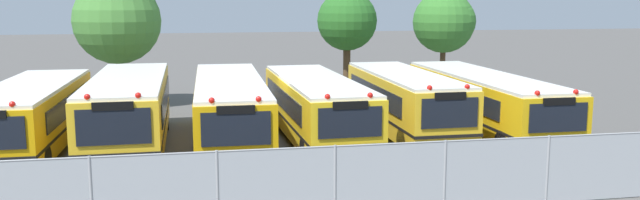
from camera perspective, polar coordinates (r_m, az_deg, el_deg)
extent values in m
plane|color=#514F4C|center=(24.56, -4.12, -3.82)|extent=(160.00, 160.00, 0.00)
cube|color=#EAA80C|center=(24.99, -24.26, -1.25)|extent=(2.63, 9.79, 1.98)
cube|color=white|center=(24.84, -24.42, 1.13)|extent=(2.58, 9.59, 0.12)
cube|color=black|center=(24.95, -21.28, -0.34)|extent=(0.11, 7.62, 0.71)
cube|color=black|center=(25.06, -24.20, -2.14)|extent=(2.66, 9.89, 0.10)
sphere|color=red|center=(20.11, -25.69, -0.35)|extent=(0.18, 0.18, 0.18)
cylinder|color=black|center=(21.57, -23.36, -5.00)|extent=(0.29, 1.00, 1.00)
cylinder|color=black|center=(27.87, -20.42, -1.77)|extent=(0.29, 1.00, 1.00)
cylinder|color=black|center=(28.35, -24.91, -1.88)|extent=(0.29, 1.00, 1.00)
cube|color=yellow|center=(24.20, -16.59, -0.88)|extent=(2.66, 10.13, 2.18)
cube|color=white|center=(24.04, -16.72, 1.82)|extent=(2.60, 9.92, 0.12)
cube|color=black|center=(19.41, -17.70, -6.10)|extent=(2.58, 0.19, 0.36)
cube|color=black|center=(19.17, -17.87, -2.29)|extent=(2.08, 0.09, 1.05)
cube|color=black|center=(24.37, -13.56, 0.14)|extent=(0.14, 7.87, 0.79)
cube|color=black|center=(24.59, -19.56, -0.05)|extent=(0.14, 7.87, 0.79)
cube|color=black|center=(24.28, -16.55, -1.90)|extent=(2.68, 10.23, 0.10)
sphere|color=red|center=(19.13, -15.87, 0.39)|extent=(0.18, 0.18, 0.18)
sphere|color=red|center=(19.28, -20.00, 0.26)|extent=(0.18, 0.18, 0.18)
cube|color=black|center=(19.06, -17.96, -0.53)|extent=(1.14, 0.09, 0.24)
cylinder|color=black|center=(20.75, -14.19, -5.06)|extent=(0.29, 1.00, 1.00)
cylinder|color=black|center=(20.98, -20.36, -5.20)|extent=(0.29, 1.00, 1.00)
cylinder|color=black|center=(27.49, -13.62, -1.60)|extent=(0.29, 1.00, 1.00)
cylinder|color=black|center=(27.66, -18.29, -1.74)|extent=(0.29, 1.00, 1.00)
cube|color=#EAA80C|center=(24.01, -8.04, -0.82)|extent=(2.65, 10.98, 2.06)
cube|color=white|center=(23.85, -8.09, 1.76)|extent=(2.60, 10.76, 0.12)
cube|color=black|center=(18.79, -7.39, -6.24)|extent=(2.49, 0.21, 0.36)
cube|color=black|center=(18.55, -7.47, -2.56)|extent=(2.00, 0.10, 0.99)
cube|color=black|center=(24.32, -5.16, 0.14)|extent=(0.21, 8.52, 0.74)
cube|color=black|center=(24.24, -11.01, -0.02)|extent=(0.21, 8.52, 0.74)
cube|color=black|center=(24.08, -8.02, -1.79)|extent=(2.68, 11.09, 0.10)
sphere|color=red|center=(18.61, -5.48, 0.07)|extent=(0.18, 0.18, 0.18)
sphere|color=red|center=(18.56, -9.61, -0.04)|extent=(0.18, 0.18, 0.18)
cube|color=black|center=(18.44, -7.50, -0.87)|extent=(1.10, 0.10, 0.24)
cylinder|color=black|center=(20.28, -4.52, -5.13)|extent=(0.30, 1.01, 1.00)
cylinder|color=black|center=(20.20, -10.65, -5.32)|extent=(0.30, 1.01, 1.00)
cylinder|color=black|center=(27.82, -6.04, -1.27)|extent=(0.30, 1.01, 1.00)
cylinder|color=black|center=(27.76, -10.49, -1.39)|extent=(0.30, 1.01, 1.00)
cube|color=yellow|center=(24.51, -0.38, -0.62)|extent=(2.71, 10.07, 1.98)
cube|color=white|center=(24.35, -0.38, 1.81)|extent=(2.66, 9.87, 0.12)
cube|color=black|center=(19.85, 2.72, -5.34)|extent=(2.52, 0.22, 0.36)
cube|color=black|center=(19.64, 2.70, -2.00)|extent=(2.02, 0.11, 0.95)
cube|color=black|center=(25.03, 2.28, 0.31)|extent=(0.23, 7.81, 0.71)
cube|color=black|center=(24.52, -3.39, 0.12)|extent=(0.23, 7.81, 0.71)
cube|color=black|center=(24.58, -0.37, -1.53)|extent=(2.74, 10.17, 0.10)
sphere|color=red|center=(19.85, 4.48, 0.42)|extent=(0.18, 0.18, 0.18)
sphere|color=red|center=(19.50, 0.67, 0.29)|extent=(0.18, 0.18, 0.18)
cube|color=black|center=(19.53, 2.72, -0.47)|extent=(1.11, 0.11, 0.24)
cylinder|color=black|center=(21.52, 4.50, -4.30)|extent=(0.30, 1.01, 1.00)
cylinder|color=black|center=(21.00, -1.23, -4.61)|extent=(0.30, 1.01, 1.00)
cylinder|color=black|center=(27.97, 0.44, -1.16)|extent=(0.30, 1.01, 1.00)
cylinder|color=black|center=(27.57, -4.00, -1.33)|extent=(0.30, 1.01, 1.00)
cube|color=yellow|center=(25.65, 7.51, -0.17)|extent=(2.38, 9.24, 2.07)
cube|color=white|center=(25.50, 7.56, 2.26)|extent=(2.34, 9.06, 0.12)
cube|color=black|center=(21.51, 11.41, -4.38)|extent=(2.41, 0.16, 0.36)
cube|color=black|center=(21.31, 11.46, -1.14)|extent=(1.94, 0.06, 0.99)
cube|color=black|center=(26.29, 9.81, 0.73)|extent=(0.05, 7.20, 0.74)
cube|color=black|center=(25.54, 4.75, 0.59)|extent=(0.05, 7.20, 0.74)
cube|color=black|center=(25.72, 7.49, -1.08)|extent=(2.41, 9.33, 0.10)
sphere|color=red|center=(21.59, 12.96, 1.15)|extent=(0.18, 0.18, 0.18)
sphere|color=red|center=(21.10, 9.72, 1.07)|extent=(0.18, 0.18, 0.18)
cube|color=black|center=(21.21, 11.52, 0.35)|extent=(1.06, 0.08, 0.24)
cylinder|color=black|center=(23.23, 12.42, -3.49)|extent=(0.28, 1.00, 1.00)
cylinder|color=black|center=(22.50, 7.52, -3.76)|extent=(0.28, 1.00, 1.00)
cylinder|color=black|center=(28.76, 7.68, -0.96)|extent=(0.28, 1.00, 1.00)
cylinder|color=black|center=(28.17, 3.65, -1.11)|extent=(0.28, 1.00, 1.00)
cube|color=yellow|center=(26.77, 14.26, -0.11)|extent=(2.53, 11.11, 1.95)
cube|color=white|center=(26.63, 14.35, 2.09)|extent=(2.48, 10.88, 0.12)
cube|color=black|center=(22.06, 20.32, -4.44)|extent=(2.51, 0.18, 0.36)
cube|color=black|center=(21.87, 20.42, -1.48)|extent=(2.02, 0.07, 0.94)
cube|color=black|center=(27.54, 16.38, 0.71)|extent=(0.10, 8.65, 0.70)
cube|color=black|center=(26.50, 11.57, 0.58)|extent=(0.10, 8.65, 0.70)
cube|color=black|center=(26.84, 14.23, -0.93)|extent=(2.55, 11.22, 0.10)
sphere|color=red|center=(22.25, 21.80, 0.66)|extent=(0.18, 0.18, 0.18)
sphere|color=red|center=(21.56, 18.76, 0.58)|extent=(0.18, 0.18, 0.18)
cube|color=black|center=(21.78, 20.51, -0.12)|extent=(1.11, 0.09, 0.24)
cylinder|color=black|center=(23.85, 20.76, -3.55)|extent=(0.29, 1.00, 1.00)
cylinder|color=black|center=(22.80, 16.07, -3.87)|extent=(0.29, 1.00, 1.00)
cylinder|color=black|center=(30.71, 13.12, -0.48)|extent=(0.29, 1.00, 1.00)
cylinder|color=black|center=(29.91, 9.30, -0.61)|extent=(0.29, 1.00, 1.00)
cylinder|color=#4C3823|center=(33.92, -17.36, 1.70)|extent=(0.31, 0.31, 2.72)
sphere|color=#478438|center=(33.69, -17.60, 6.73)|extent=(4.31, 4.31, 4.31)
sphere|color=#478438|center=(33.84, -18.17, 7.20)|extent=(2.96, 2.96, 2.96)
cylinder|color=#4C3823|center=(35.65, 2.39, 2.67)|extent=(0.41, 0.41, 3.00)
sphere|color=#286623|center=(35.45, 2.42, 7.06)|extent=(3.29, 3.29, 3.29)
sphere|color=#286623|center=(35.83, 2.41, 7.86)|extent=(1.82, 1.82, 1.82)
cylinder|color=#4C3823|center=(38.63, 10.83, 2.80)|extent=(0.32, 0.32, 2.72)
sphere|color=#387A2D|center=(38.44, 10.95, 6.83)|extent=(3.62, 3.62, 3.62)
sphere|color=#387A2D|center=(38.32, 11.64, 6.86)|extent=(2.79, 2.79, 2.79)
cylinder|color=#9EA0A3|center=(15.96, -19.67, -7.96)|extent=(0.07, 0.07, 1.87)
cylinder|color=#9EA0A3|center=(15.78, -9.10, -7.74)|extent=(0.07, 0.07, 1.87)
cylinder|color=#9EA0A3|center=(16.12, 1.34, -7.26)|extent=(0.07, 0.07, 1.87)
cylinder|color=#9EA0A3|center=(16.96, 11.03, -6.60)|extent=(0.07, 0.07, 1.87)
cylinder|color=#9EA0A3|center=(18.23, 19.56, -5.86)|extent=(0.07, 0.07, 1.87)
cube|color=#ADB2B7|center=(16.12, 1.34, -7.26)|extent=(23.21, 0.02, 1.83)
cylinder|color=#9EA0A3|center=(15.89, 1.35, -4.13)|extent=(23.21, 0.04, 0.04)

